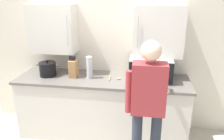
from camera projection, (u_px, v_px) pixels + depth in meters
name	position (u px, v px, depth m)	size (l,w,h in m)	color
back_wall_tiled	(106.00, 42.00, 3.34)	(3.90, 0.44, 2.59)	beige
counter_unit	(103.00, 107.00, 3.32)	(2.47, 0.69, 0.91)	beige
microwave_oven	(149.00, 69.00, 3.07)	(0.58, 0.39, 0.31)	#B7BABF
wooden_spoon	(115.00, 78.00, 3.15)	(0.17, 0.19, 0.02)	tan
stock_pot	(48.00, 69.00, 3.25)	(0.34, 0.24, 0.23)	black
thermos_flask	(89.00, 67.00, 3.13)	(0.09, 0.09, 0.32)	#B7BABF
knife_block	(73.00, 68.00, 3.19)	(0.11, 0.15, 0.32)	#A37547
person_figure	(148.00, 104.00, 2.27)	(0.44, 0.66, 1.65)	#282D3D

